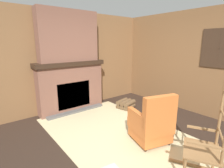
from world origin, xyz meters
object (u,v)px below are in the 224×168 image
object	(u,v)px
armchair	(152,125)
firewood_stack	(126,104)
rocking_chair	(205,151)
oil_lamp_vase	(46,60)
decorative_plate_on_mantel	(73,56)
storage_case	(88,57)

from	to	relation	value
armchair	firewood_stack	bearing A→B (deg)	-11.63
rocking_chair	firewood_stack	size ratio (longest dim) A/B	2.66
oil_lamp_vase	rocking_chair	bearing A→B (deg)	13.29
oil_lamp_vase	decorative_plate_on_mantel	world-z (taller)	decorative_plate_on_mantel
armchair	storage_case	world-z (taller)	storage_case
rocking_chair	decorative_plate_on_mantel	bearing A→B (deg)	-26.17
firewood_stack	storage_case	bearing A→B (deg)	-143.17
armchair	storage_case	xyz separation A→B (m)	(-2.44, 0.18, 1.05)
rocking_chair	decorative_plate_on_mantel	world-z (taller)	decorative_plate_on_mantel
storage_case	firewood_stack	bearing A→B (deg)	36.83
oil_lamp_vase	decorative_plate_on_mantel	distance (m)	0.72
armchair	rocking_chair	world-z (taller)	rocking_chair
firewood_stack	armchair	bearing A→B (deg)	-27.90
storage_case	decorative_plate_on_mantel	distance (m)	0.47
firewood_stack	oil_lamp_vase	world-z (taller)	oil_lamp_vase
firewood_stack	storage_case	world-z (taller)	storage_case
armchair	oil_lamp_vase	world-z (taller)	oil_lamp_vase
armchair	firewood_stack	world-z (taller)	armchair
rocking_chair	storage_case	distance (m)	3.61
armchair	decorative_plate_on_mantel	distance (m)	2.72
rocking_chair	oil_lamp_vase	xyz separation A→B (m)	(-3.46, -0.82, 0.97)
rocking_chair	firewood_stack	distance (m)	2.80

